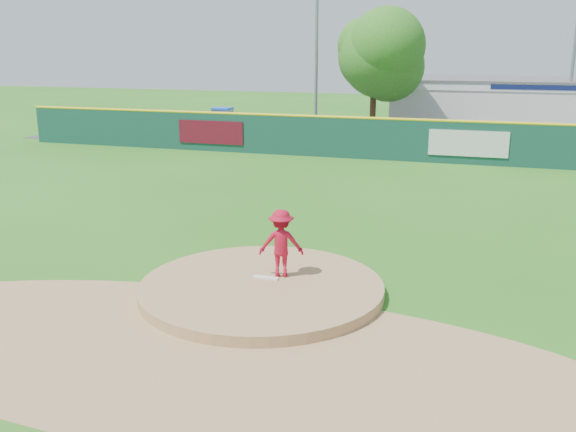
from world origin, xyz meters
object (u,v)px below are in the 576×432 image
(pitcher, at_px, (281,243))
(deciduous_tree, at_px, (374,60))
(van, at_px, (422,136))
(pool_building_grp, at_px, (513,104))
(light_pole_left, at_px, (317,34))
(light_pole_right, at_px, (575,42))
(playground_slide, at_px, (222,121))

(pitcher, bearing_deg, deciduous_tree, -100.60)
(van, bearing_deg, pool_building_grp, -13.78)
(light_pole_left, xyz_separation_m, light_pole_right, (15.00, 2.00, -0.51))
(playground_slide, xyz_separation_m, light_pole_left, (5.08, 3.23, 5.19))
(pool_building_grp, distance_m, light_pole_right, 5.75)
(pitcher, height_order, light_pole_left, light_pole_left)
(pool_building_grp, xyz_separation_m, light_pole_left, (-12.00, -4.99, 4.39))
(pool_building_grp, relative_size, light_pole_right, 1.52)
(pitcher, height_order, playground_slide, pitcher)
(pitcher, relative_size, pool_building_grp, 0.10)
(pitcher, distance_m, light_pole_left, 27.61)
(van, height_order, light_pole_right, light_pole_right)
(pitcher, relative_size, van, 0.30)
(playground_slide, height_order, light_pole_right, light_pole_right)
(van, xyz_separation_m, playground_slide, (-12.33, 2.20, 0.11))
(van, distance_m, deciduous_tree, 6.07)
(playground_slide, distance_m, light_pole_left, 7.95)
(van, relative_size, pool_building_grp, 0.35)
(pitcher, xyz_separation_m, deciduous_tree, (-2.28, 24.41, 3.51))
(playground_slide, bearing_deg, van, -10.12)
(playground_slide, xyz_separation_m, deciduous_tree, (9.08, 1.23, 3.69))
(pool_building_grp, relative_size, deciduous_tree, 2.07)
(van, xyz_separation_m, deciduous_tree, (-3.25, 3.43, 3.80))
(deciduous_tree, bearing_deg, pool_building_grp, 41.16)
(light_pole_right, bearing_deg, van, -136.18)
(pool_building_grp, height_order, light_pole_left, light_pole_left)
(pool_building_grp, bearing_deg, van, -114.47)
(pitcher, distance_m, playground_slide, 25.82)
(pitcher, bearing_deg, light_pole_right, -123.00)
(deciduous_tree, xyz_separation_m, light_pole_right, (11.00, 4.00, 0.99))
(pitcher, distance_m, deciduous_tree, 24.77)
(deciduous_tree, height_order, light_pole_left, light_pole_left)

